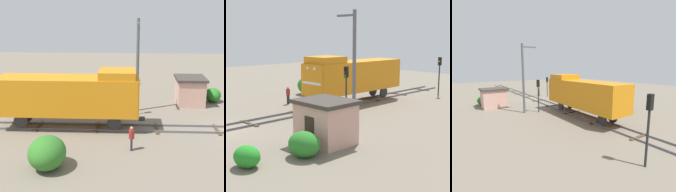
# 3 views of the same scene
# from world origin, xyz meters

# --- Properties ---
(locomotive) EXTENTS (2.90, 11.60, 4.60)m
(locomotive) POSITION_xyz_m (0.00, 13.95, 2.77)
(locomotive) COLOR orange
(locomotive) RESTS_ON railway_track
(traffic_signal_mid) EXTENTS (0.32, 0.34, 4.14)m
(traffic_signal_mid) POSITION_xyz_m (3.40, 9.41, 2.88)
(traffic_signal_mid) COLOR #262628
(traffic_signal_mid) RESTS_ON ground
(worker_by_signal) EXTENTS (0.38, 0.38, 1.70)m
(worker_by_signal) POSITION_xyz_m (-4.20, 9.15, 1.00)
(worker_by_signal) COLOR #262B38
(worker_by_signal) RESTS_ON ground
(catenary_mast) EXTENTS (1.94, 0.28, 8.51)m
(catenary_mast) POSITION_xyz_m (4.94, 8.64, 4.50)
(catenary_mast) COLOR #595960
(catenary_mast) RESTS_ON ground
(relay_hut) EXTENTS (3.50, 2.90, 2.74)m
(relay_hut) POSITION_xyz_m (7.50, 3.34, 1.39)
(relay_hut) COLOR #D19E8C
(relay_hut) RESTS_ON ground
(bush_near) EXTENTS (2.78, 2.28, 2.03)m
(bush_near) POSITION_xyz_m (-7.17, 14.21, 1.01)
(bush_near) COLOR #307326
(bush_near) RESTS_ON ground
(bush_far) EXTENTS (1.96, 1.60, 1.42)m
(bush_far) POSITION_xyz_m (8.46, 0.84, 0.71)
(bush_far) COLOR #297826
(bush_far) RESTS_ON ground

